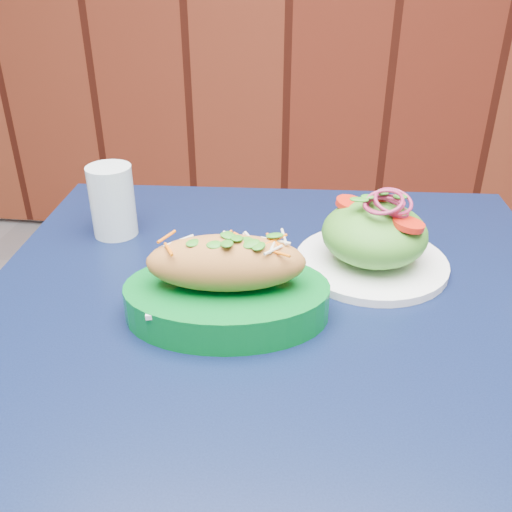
# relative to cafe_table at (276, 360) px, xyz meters

# --- Properties ---
(cafe_table) EXTENTS (0.84, 0.84, 0.75)m
(cafe_table) POSITION_rel_cafe_table_xyz_m (0.00, 0.00, 0.00)
(cafe_table) COLOR black
(cafe_table) RESTS_ON ground
(banh_mi_basket) EXTENTS (0.27, 0.20, 0.12)m
(banh_mi_basket) POSITION_rel_cafe_table_xyz_m (-0.06, -0.03, 0.13)
(banh_mi_basket) COLOR #026C21
(banh_mi_basket) RESTS_ON cafe_table
(salad_plate) EXTENTS (0.22, 0.22, 0.12)m
(salad_plate) POSITION_rel_cafe_table_xyz_m (0.13, 0.12, 0.13)
(salad_plate) COLOR white
(salad_plate) RESTS_ON cafe_table
(water_glass) EXTENTS (0.07, 0.07, 0.11)m
(water_glass) POSITION_rel_cafe_table_xyz_m (-0.28, 0.18, 0.14)
(water_glass) COLOR silver
(water_glass) RESTS_ON cafe_table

